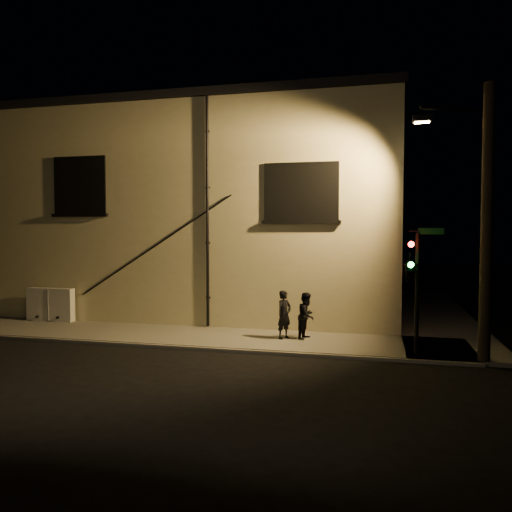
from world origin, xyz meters
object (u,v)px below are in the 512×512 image
(utility_cabinet, at_px, (51,304))
(pedestrian_a, at_px, (284,315))
(pedestrian_b, at_px, (307,316))
(traffic_signal, at_px, (410,269))
(streetlamp_pole, at_px, (483,218))

(utility_cabinet, xyz_separation_m, pedestrian_a, (9.46, -1.05, 0.15))
(pedestrian_a, bearing_deg, pedestrian_b, -43.08)
(traffic_signal, relative_size, streetlamp_pole, 0.48)
(utility_cabinet, xyz_separation_m, traffic_signal, (13.29, -2.20, 1.78))
(utility_cabinet, relative_size, pedestrian_a, 1.24)
(utility_cabinet, distance_m, traffic_signal, 13.59)
(pedestrian_a, relative_size, traffic_signal, 0.44)
(traffic_signal, distance_m, streetlamp_pole, 2.35)
(streetlamp_pole, bearing_deg, pedestrian_b, 162.12)
(streetlamp_pole, bearing_deg, utility_cabinet, 170.69)
(utility_cabinet, height_order, pedestrian_b, pedestrian_b)
(pedestrian_b, bearing_deg, traffic_signal, -97.65)
(pedestrian_a, relative_size, streetlamp_pole, 0.21)
(streetlamp_pole, bearing_deg, traffic_signal, 171.43)
(pedestrian_b, relative_size, streetlamp_pole, 0.20)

